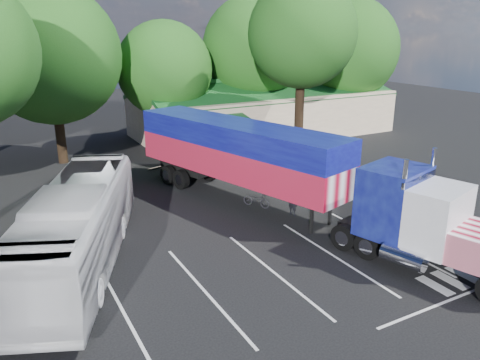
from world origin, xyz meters
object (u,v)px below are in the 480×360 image
woman (293,200)px  silver_sedan (289,145)px  tour_bus (78,226)px  semi_truck (276,165)px  bicycle (256,199)px

woman → silver_sedan: 13.82m
tour_bus → woman: bearing=24.5°
semi_truck → tour_bus: size_ratio=1.80×
woman → bicycle: woman is taller
bicycle → woman: bearing=-91.1°
woman → bicycle: size_ratio=1.03×
bicycle → silver_sedan: bearing=17.2°
semi_truck → bicycle: semi_truck is taller
bicycle → tour_bus: tour_bus is taller
semi_truck → tour_bus: semi_truck is taller
semi_truck → tour_bus: bearing=169.2°
semi_truck → silver_sedan: semi_truck is taller
semi_truck → woman: 2.15m
bicycle → silver_sedan: silver_sedan is taller
bicycle → silver_sedan: (8.74, 9.50, 0.16)m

